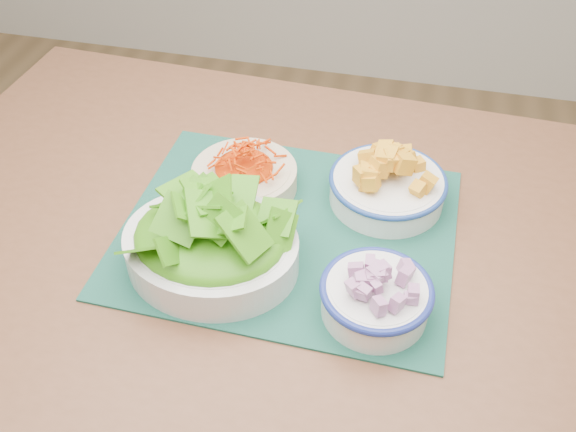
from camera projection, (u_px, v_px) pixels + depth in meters
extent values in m
cube|color=brown|center=(275.00, 239.00, 1.04)|extent=(1.35, 0.93, 0.04)
cylinder|color=brown|center=(101.00, 198.00, 1.67)|extent=(0.06, 0.06, 0.71)
cube|color=#0D342A|center=(288.00, 231.00, 1.02)|extent=(0.53, 0.43, 0.00)
cylinder|color=beige|center=(245.00, 178.00, 1.08)|extent=(0.20, 0.20, 0.04)
ellipsoid|color=#E14005|center=(244.00, 163.00, 1.06)|extent=(0.16, 0.16, 0.03)
cylinder|color=white|center=(387.00, 189.00, 1.05)|extent=(0.22, 0.22, 0.05)
torus|color=navy|center=(388.00, 180.00, 1.04)|extent=(0.19, 0.19, 0.01)
ellipsoid|color=gold|center=(390.00, 167.00, 1.02)|extent=(0.16, 0.16, 0.05)
ellipsoid|color=#237208|center=(208.00, 221.00, 0.90)|extent=(0.23, 0.19, 0.07)
cylinder|color=white|center=(375.00, 299.00, 0.88)|extent=(0.15, 0.15, 0.05)
torus|color=navy|center=(377.00, 289.00, 0.86)|extent=(0.16, 0.16, 0.01)
ellipsoid|color=#7B1E60|center=(378.00, 281.00, 0.85)|extent=(0.13, 0.13, 0.03)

